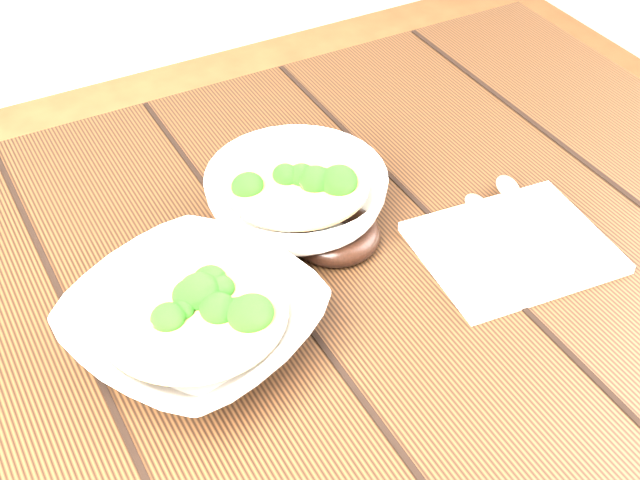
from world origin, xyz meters
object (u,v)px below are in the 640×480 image
soup_bowl_front (194,322)px  soup_bowl_back (296,197)px  trivet (335,234)px  napkin (513,247)px  table (299,358)px

soup_bowl_front → soup_bowl_back: size_ratio=1.13×
soup_bowl_front → trivet: soup_bowl_front is taller
soup_bowl_back → soup_bowl_front: bearing=-145.1°
napkin → table: bearing=168.3°
trivet → napkin: bearing=-32.8°
table → napkin: napkin is taller
soup_bowl_back → trivet: soup_bowl_back is taller
soup_bowl_back → trivet: bearing=-70.4°
table → soup_bowl_front: size_ratio=4.06×
table → soup_bowl_back: size_ratio=4.60×
table → soup_bowl_back: 0.18m
soup_bowl_back → napkin: (0.18, -0.16, -0.03)m
table → soup_bowl_front: bearing=-165.9°
table → soup_bowl_front: soup_bowl_front is taller
soup_bowl_back → napkin: size_ratio=1.34×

